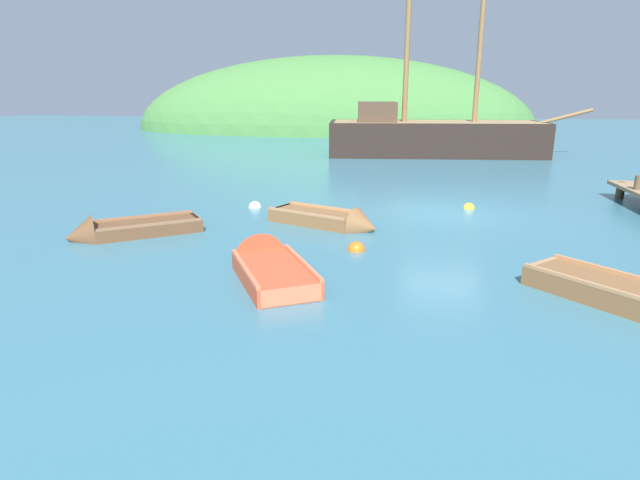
{
  "coord_description": "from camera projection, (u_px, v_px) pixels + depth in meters",
  "views": [
    {
      "loc": [
        -1.52,
        -16.37,
        3.67
      ],
      "look_at": [
        -3.33,
        -4.07,
        0.15
      ],
      "focal_mm": 29.6,
      "sensor_mm": 36.0,
      "label": 1
    }
  ],
  "objects": [
    {
      "name": "rowboat_portside",
      "position": [
        330.0,
        222.0,
        14.83
      ],
      "size": [
        3.39,
        2.33,
        1.02
      ],
      "rotation": [
        0.0,
        0.0,
        5.85
      ],
      "color": "brown",
      "rests_on": "ground"
    },
    {
      "name": "shore_hill",
      "position": [
        330.0,
        130.0,
        51.11
      ],
      "size": [
        38.17,
        18.25,
        13.76
      ],
      "primitive_type": "ellipsoid",
      "color": "#477F3D",
      "rests_on": "ground"
    },
    {
      "name": "ground_plane",
      "position": [
        445.0,
        213.0,
        16.37
      ],
      "size": [
        120.0,
        120.0,
        0.0
      ],
      "primitive_type": "plane",
      "color": "teal"
    },
    {
      "name": "buoy_orange",
      "position": [
        356.0,
        250.0,
        12.59
      ],
      "size": [
        0.42,
        0.42,
        0.42
      ],
      "primitive_type": "sphere",
      "color": "orange",
      "rests_on": "ground"
    },
    {
      "name": "rowboat_far",
      "position": [
        268.0,
        269.0,
        10.9
      ],
      "size": [
        2.48,
        3.23,
        1.18
      ],
      "rotation": [
        0.0,
        0.0,
        2.06
      ],
      "color": "#C64C2D",
      "rests_on": "ground"
    },
    {
      "name": "rowboat_center",
      "position": [
        125.0,
        232.0,
        13.83
      ],
      "size": [
        3.39,
        2.87,
        1.09
      ],
      "rotation": [
        0.0,
        0.0,
        3.76
      ],
      "color": "brown",
      "rests_on": "ground"
    },
    {
      "name": "sailing_ship",
      "position": [
        432.0,
        142.0,
        30.95
      ],
      "size": [
        15.02,
        5.08,
        12.45
      ],
      "rotation": [
        0.0,
        0.0,
        0.08
      ],
      "color": "black",
      "rests_on": "ground"
    },
    {
      "name": "buoy_yellow",
      "position": [
        469.0,
        208.0,
        17.05
      ],
      "size": [
        0.37,
        0.37,
        0.37
      ],
      "primitive_type": "sphere",
      "color": "yellow",
      "rests_on": "ground"
    },
    {
      "name": "buoy_white",
      "position": [
        255.0,
        207.0,
        17.2
      ],
      "size": [
        0.42,
        0.42,
        0.42
      ],
      "primitive_type": "sphere",
      "color": "white",
      "rests_on": "ground"
    }
  ]
}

